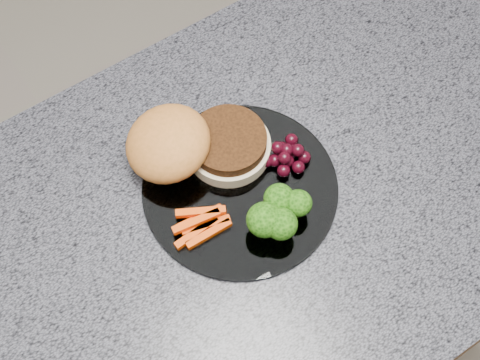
% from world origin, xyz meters
% --- Properties ---
extents(island_cabinet, '(1.20, 0.60, 0.86)m').
position_xyz_m(island_cabinet, '(0.00, 0.00, 0.43)').
color(island_cabinet, brown).
rests_on(island_cabinet, ground).
extents(countertop, '(1.20, 0.60, 0.04)m').
position_xyz_m(countertop, '(0.00, 0.00, 0.88)').
color(countertop, '#52535D').
rests_on(countertop, island_cabinet).
extents(plate, '(0.26, 0.26, 0.01)m').
position_xyz_m(plate, '(0.09, 0.03, 0.90)').
color(plate, white).
rests_on(plate, countertop).
extents(burger, '(0.22, 0.18, 0.06)m').
position_xyz_m(burger, '(0.06, 0.10, 0.93)').
color(burger, beige).
rests_on(burger, plate).
extents(carrot_sticks, '(0.08, 0.05, 0.02)m').
position_xyz_m(carrot_sticks, '(0.02, 0.01, 0.91)').
color(carrot_sticks, '#E64203').
rests_on(carrot_sticks, plate).
extents(broccoli, '(0.09, 0.07, 0.05)m').
position_xyz_m(broccoli, '(0.10, -0.04, 0.94)').
color(broccoli, olive).
rests_on(broccoli, plate).
extents(grape_bunch, '(0.06, 0.06, 0.03)m').
position_xyz_m(grape_bunch, '(0.17, 0.02, 0.92)').
color(grape_bunch, black).
rests_on(grape_bunch, plate).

